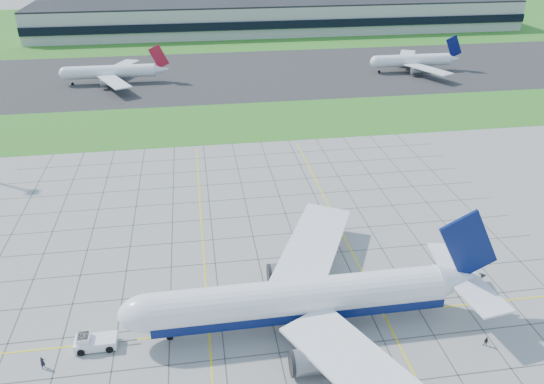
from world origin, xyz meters
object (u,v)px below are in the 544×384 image
object	(u,v)px
airliner	(302,299)
pushback_tug	(94,342)
crew_far	(486,342)
distant_jet_2	(414,60)
crew_near	(43,363)
distant_jet_1	(112,72)

from	to	relation	value
airliner	pushback_tug	xyz separation A→B (m)	(-31.35, -0.15, -3.94)
crew_far	distant_jet_2	xyz separation A→B (m)	(48.71, 149.34, 3.69)
pushback_tug	distant_jet_2	size ratio (longest dim) A/B	0.21
crew_near	distant_jet_2	xyz separation A→B (m)	(112.85, 143.82, 3.50)
pushback_tug	distant_jet_2	xyz separation A→B (m)	(106.27, 140.74, 3.38)
crew_near	distant_jet_1	bearing A→B (deg)	43.70
pushback_tug	crew_near	distance (m)	7.26
airliner	crew_far	distance (m)	27.95
pushback_tug	distant_jet_2	world-z (taller)	distant_jet_2
distant_jet_2	distant_jet_1	bearing A→B (deg)	179.61
distant_jet_2	airliner	bearing A→B (deg)	-118.05
airliner	crew_far	bearing A→B (deg)	-18.77
airliner	pushback_tug	world-z (taller)	airliner
pushback_tug	crew_far	size ratio (longest dim) A/B	5.58
pushback_tug	crew_far	distance (m)	58.20
crew_near	pushback_tug	bearing A→B (deg)	-23.49
distant_jet_1	distant_jet_2	world-z (taller)	same
pushback_tug	crew_near	bearing A→B (deg)	-155.26
airliner	distant_jet_2	bearing A→B (deg)	61.63
pushback_tug	distant_jet_1	bearing A→B (deg)	94.64
crew_far	distant_jet_2	distance (m)	157.13
airliner	distant_jet_2	distance (m)	159.31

